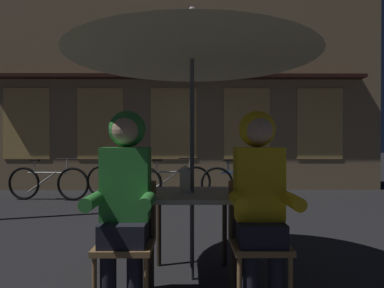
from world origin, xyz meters
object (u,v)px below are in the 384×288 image
(bicycle_nearest, at_px, (48,183))
(person_right_hooded, at_px, (259,187))
(person_left_hooded, at_px, (125,187))
(patio_umbrella, at_px, (192,37))
(bicycle_second, at_px, (123,181))
(bicycle_fourth, at_px, (242,182))
(lantern, at_px, (185,178))
(chair_right, at_px, (257,234))
(chair_left, at_px, (127,234))
(bicycle_third, at_px, (171,182))
(cafe_table, at_px, (192,204))

(bicycle_nearest, bearing_deg, person_right_hooded, -51.56)
(person_left_hooded, bearing_deg, patio_umbrella, 41.57)
(bicycle_second, height_order, bicycle_fourth, same)
(lantern, distance_m, chair_right, 0.76)
(chair_left, distance_m, bicycle_third, 4.30)
(bicycle_second, bearing_deg, bicycle_third, -3.99)
(bicycle_second, bearing_deg, chair_left, -78.09)
(cafe_table, relative_size, chair_right, 0.85)
(patio_umbrella, xyz_separation_m, person_right_hooded, (0.48, -0.43, -1.21))
(bicycle_second, distance_m, bicycle_third, 0.99)
(person_right_hooded, xyz_separation_m, bicycle_third, (-0.89, 4.35, -0.50))
(patio_umbrella, distance_m, bicycle_third, 4.30)
(cafe_table, distance_m, bicycle_nearest, 4.73)
(bicycle_fourth, bearing_deg, bicycle_third, 174.80)
(bicycle_nearest, relative_size, bicycle_second, 1.02)
(lantern, bearing_deg, bicycle_nearest, 126.59)
(bicycle_fourth, bearing_deg, bicycle_second, 175.29)
(cafe_table, bearing_deg, bicycle_second, 109.32)
(chair_right, bearing_deg, bicycle_second, 113.31)
(cafe_table, bearing_deg, chair_left, -142.45)
(chair_left, bearing_deg, bicycle_nearest, 119.78)
(person_right_hooded, bearing_deg, bicycle_nearest, 128.44)
(person_right_hooded, height_order, bicycle_fourth, person_right_hooded)
(chair_left, bearing_deg, bicycle_fourth, 70.02)
(bicycle_nearest, xyz_separation_m, bicycle_fourth, (3.88, 0.03, 0.00))
(person_left_hooded, bearing_deg, chair_right, 3.39)
(lantern, xyz_separation_m, person_left_hooded, (-0.42, -0.44, -0.01))
(person_right_hooded, bearing_deg, lantern, 141.00)
(chair_left, bearing_deg, lantern, 41.96)
(person_left_hooded, bearing_deg, bicycle_nearest, 119.44)
(chair_left, bearing_deg, bicycle_third, 89.06)
(lantern, relative_size, bicycle_third, 0.14)
(chair_right, bearing_deg, bicycle_fourth, 82.43)
(patio_umbrella, bearing_deg, lantern, 170.12)
(person_left_hooded, xyz_separation_m, bicycle_fourth, (1.51, 4.22, -0.50))
(patio_umbrella, xyz_separation_m, lantern, (-0.06, 0.01, -1.20))
(chair_right, xyz_separation_m, bicycle_third, (-0.89, 4.29, -0.14))
(lantern, relative_size, bicycle_fourth, 0.14)
(patio_umbrella, height_order, bicycle_nearest, patio_umbrella)
(bicycle_third, distance_m, bicycle_fourth, 1.45)
(chair_left, bearing_deg, patio_umbrella, 37.55)
(person_left_hooded, bearing_deg, cafe_table, 41.57)
(chair_left, height_order, person_left_hooded, person_left_hooded)
(patio_umbrella, relative_size, bicycle_second, 1.41)
(person_right_hooded, xyz_separation_m, bicycle_nearest, (-3.32, 4.19, -0.50))
(chair_left, height_order, person_right_hooded, person_right_hooded)
(cafe_table, relative_size, bicycle_second, 0.45)
(bicycle_third, bearing_deg, person_left_hooded, -90.93)
(person_left_hooded, relative_size, bicycle_second, 0.85)
(cafe_table, relative_size, bicycle_nearest, 0.44)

